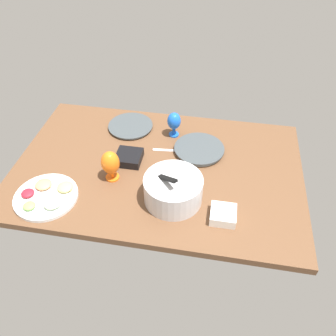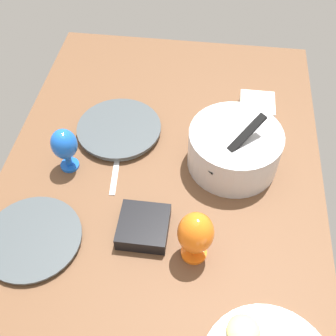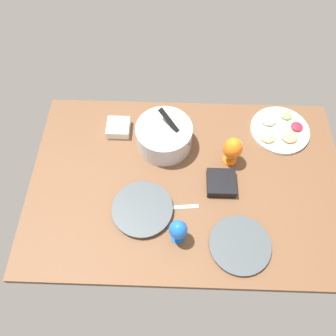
# 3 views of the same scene
# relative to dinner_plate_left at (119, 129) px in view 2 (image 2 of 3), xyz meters

# --- Properties ---
(ground_plane) EXTENTS (1.60, 1.04, 0.04)m
(ground_plane) POSITION_rel_dinner_plate_left_xyz_m (0.22, 0.17, -0.03)
(ground_plane) COLOR brown
(dinner_plate_left) EXTENTS (0.29, 0.29, 0.03)m
(dinner_plate_left) POSITION_rel_dinner_plate_left_xyz_m (0.00, 0.00, 0.00)
(dinner_plate_left) COLOR silver
(dinner_plate_left) RESTS_ON ground_plane
(dinner_plate_right) EXTENTS (0.28, 0.28, 0.02)m
(dinner_plate_right) POSITION_rel_dinner_plate_left_xyz_m (0.46, -0.16, -0.00)
(dinner_plate_right) COLOR silver
(dinner_plate_right) RESTS_ON ground_plane
(mixing_bowl) EXTENTS (0.29, 0.29, 0.21)m
(mixing_bowl) POSITION_rel_dinner_plate_left_xyz_m (0.09, 0.40, 0.06)
(mixing_bowl) COLOR silver
(mixing_bowl) RESTS_ON ground_plane
(hurricane_glass_orange) EXTENTS (0.10, 0.10, 0.18)m
(hurricane_glass_orange) POSITION_rel_dinner_plate_left_xyz_m (0.44, 0.30, 0.09)
(hurricane_glass_orange) COLOR orange
(hurricane_glass_orange) RESTS_ON ground_plane
(hurricane_glass_blue) EXTENTS (0.08, 0.08, 0.16)m
(hurricane_glass_blue) POSITION_rel_dinner_plate_left_xyz_m (0.17, -0.13, 0.09)
(hurricane_glass_blue) COLOR blue
(hurricane_glass_blue) RESTS_ON ground_plane
(square_bowl_black) EXTENTS (0.14, 0.14, 0.05)m
(square_bowl_black) POSITION_rel_dinner_plate_left_xyz_m (0.38, 0.15, 0.01)
(square_bowl_black) COLOR black
(square_bowl_black) RESTS_ON ground_plane
(square_bowl_white) EXTENTS (0.12, 0.12, 0.05)m
(square_bowl_white) POSITION_rel_dinner_plate_left_xyz_m (-0.17, 0.48, 0.01)
(square_bowl_white) COLOR white
(square_bowl_white) RESTS_ON ground_plane
(fork_by_left_plate) EXTENTS (0.18, 0.03, 0.01)m
(fork_by_left_plate) POSITION_rel_dinner_plate_left_xyz_m (0.18, 0.02, -0.01)
(fork_by_left_plate) COLOR silver
(fork_by_left_plate) RESTS_ON ground_plane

